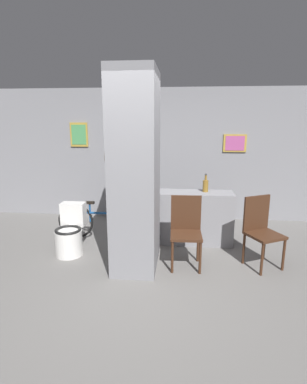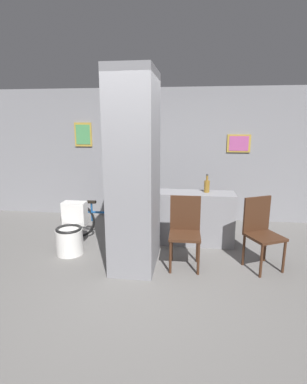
{
  "view_description": "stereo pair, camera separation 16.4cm",
  "coord_description": "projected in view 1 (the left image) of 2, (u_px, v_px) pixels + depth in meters",
  "views": [
    {
      "loc": [
        0.48,
        -3.4,
        1.97
      ],
      "look_at": [
        0.08,
        0.87,
        0.95
      ],
      "focal_mm": 28.0,
      "sensor_mm": 36.0,
      "label": 1
    },
    {
      "loc": [
        0.65,
        -3.38,
        1.97
      ],
      "look_at": [
        0.08,
        0.87,
        0.95
      ],
      "focal_mm": 28.0,
      "sensor_mm": 36.0,
      "label": 2
    }
  ],
  "objects": [
    {
      "name": "ground_plane",
      "position": [
        141.0,
        281.0,
        3.79
      ],
      "size": [
        14.0,
        14.0,
        0.0
      ],
      "primitive_type": "plane",
      "color": "slate"
    },
    {
      "name": "bottle_tall",
      "position": [
        206.0,
        185.0,
        4.81
      ],
      "size": [
        0.09,
        0.09,
        0.3
      ],
      "color": "olive",
      "rests_on": "counter_shelf"
    },
    {
      "name": "counter_shelf",
      "position": [
        190.0,
        217.0,
        4.91
      ],
      "size": [
        1.36,
        0.44,
        0.85
      ],
      "color": "gray",
      "rests_on": "ground_plane"
    },
    {
      "name": "wall_back",
      "position": [
        158.0,
        155.0,
        6.03
      ],
      "size": [
        8.0,
        0.09,
        2.6
      ],
      "color": "gray",
      "rests_on": "ground_plane"
    },
    {
      "name": "chair_near_pillar",
      "position": [
        186.0,
        228.0,
        4.11
      ],
      "size": [
        0.43,
        0.43,
        0.97
      ],
      "rotation": [
        0.0,
        0.0,
        0.03
      ],
      "color": "#422616",
      "rests_on": "ground_plane"
    },
    {
      "name": "toilet",
      "position": [
        70.0,
        234.0,
        4.52
      ],
      "size": [
        0.4,
        0.56,
        0.74
      ],
      "color": "white",
      "rests_on": "ground_plane"
    },
    {
      "name": "pillar_center",
      "position": [
        136.0,
        173.0,
        3.95
      ],
      "size": [
        0.61,
        0.94,
        2.6
      ],
      "color": "gray",
      "rests_on": "ground_plane"
    },
    {
      "name": "chair_by_doorway",
      "position": [
        261.0,
        228.0,
        4.1
      ],
      "size": [
        0.56,
        0.56,
        0.97
      ],
      "rotation": [
        0.0,
        0.0,
        0.48
      ],
      "color": "#422616",
      "rests_on": "ground_plane"
    },
    {
      "name": "bicycle",
      "position": [
        105.0,
        221.0,
        5.05
      ],
      "size": [
        1.64,
        0.42,
        0.66
      ],
      "color": "black",
      "rests_on": "ground_plane"
    }
  ]
}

